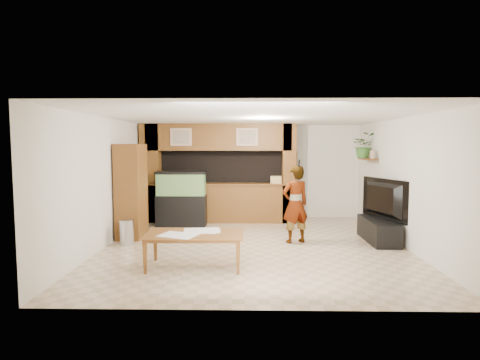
{
  "coord_description": "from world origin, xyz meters",
  "views": [
    {
      "loc": [
        -0.12,
        -8.07,
        2.05
      ],
      "look_at": [
        -0.3,
        0.6,
        1.29
      ],
      "focal_mm": 30.0,
      "sensor_mm": 36.0,
      "label": 1
    }
  ],
  "objects_px": {
    "aquarium": "(181,199)",
    "television": "(379,199)",
    "person": "(295,204)",
    "pantry_cabinet": "(131,191)",
    "dining_table": "(194,251)"
  },
  "relations": [
    {
      "from": "dining_table",
      "to": "aquarium",
      "type": "bearing_deg",
      "value": 102.05
    },
    {
      "from": "aquarium",
      "to": "person",
      "type": "distance_m",
      "value": 3.17
    },
    {
      "from": "person",
      "to": "aquarium",
      "type": "bearing_deg",
      "value": -55.45
    },
    {
      "from": "pantry_cabinet",
      "to": "aquarium",
      "type": "distance_m",
      "value": 1.61
    },
    {
      "from": "pantry_cabinet",
      "to": "aquarium",
      "type": "bearing_deg",
      "value": 55.37
    },
    {
      "from": "aquarium",
      "to": "television",
      "type": "height_order",
      "value": "aquarium"
    },
    {
      "from": "television",
      "to": "dining_table",
      "type": "xyz_separation_m",
      "value": [
        -3.67,
        -1.91,
        -0.62
      ]
    },
    {
      "from": "pantry_cabinet",
      "to": "dining_table",
      "type": "distance_m",
      "value": 2.86
    },
    {
      "from": "person",
      "to": "dining_table",
      "type": "distance_m",
      "value": 2.64
    },
    {
      "from": "pantry_cabinet",
      "to": "television",
      "type": "distance_m",
      "value": 5.36
    },
    {
      "from": "pantry_cabinet",
      "to": "television",
      "type": "relative_size",
      "value": 1.38
    },
    {
      "from": "person",
      "to": "pantry_cabinet",
      "type": "bearing_deg",
      "value": -29.58
    },
    {
      "from": "aquarium",
      "to": "person",
      "type": "bearing_deg",
      "value": -32.4
    },
    {
      "from": "television",
      "to": "dining_table",
      "type": "distance_m",
      "value": 4.18
    },
    {
      "from": "pantry_cabinet",
      "to": "person",
      "type": "height_order",
      "value": "pantry_cabinet"
    }
  ]
}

